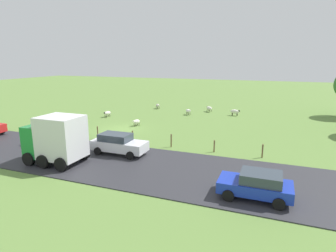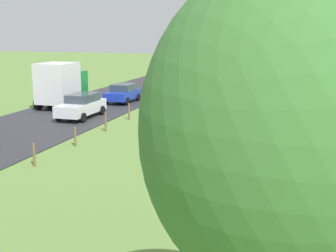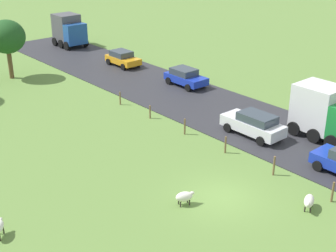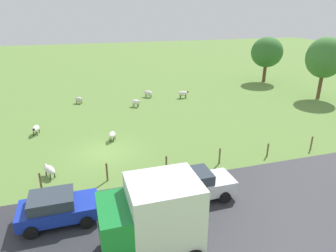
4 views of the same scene
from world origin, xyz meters
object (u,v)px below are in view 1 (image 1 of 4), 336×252
(sheep_5, at_px, (158,106))
(car_0, at_px, (256,184))
(sheep_3, at_px, (79,127))
(truck_0, at_px, (56,139))
(sheep_4, at_px, (188,111))
(car_1, at_px, (118,143))
(sheep_6, at_px, (136,122))
(sheep_1, at_px, (107,113))
(car_4, at_px, (51,135))
(sheep_0, at_px, (235,112))
(sheep_2, at_px, (209,108))

(sheep_5, relative_size, car_0, 0.27)
(sheep_3, height_order, truck_0, truck_0)
(sheep_4, height_order, truck_0, truck_0)
(sheep_5, bearing_deg, car_1, 14.74)
(sheep_4, distance_m, sheep_5, 6.68)
(sheep_6, relative_size, car_1, 0.24)
(sheep_1, xyz_separation_m, car_4, (12.55, 2.19, 0.34))
(sheep_1, xyz_separation_m, car_0, (16.48, 20.27, 0.33))
(sheep_3, distance_m, car_1, 9.19)
(sheep_1, height_order, sheep_6, sheep_1)
(sheep_5, bearing_deg, truck_0, 5.59)
(sheep_6, xyz_separation_m, car_4, (9.31, -3.84, 0.37))
(sheep_6, distance_m, truck_0, 12.91)
(car_1, bearing_deg, truck_0, -42.72)
(sheep_0, relative_size, sheep_4, 1.26)
(sheep_1, relative_size, car_0, 0.33)
(sheep_0, distance_m, sheep_6, 14.15)
(car_0, bearing_deg, sheep_4, -153.99)
(sheep_2, height_order, car_1, car_1)
(sheep_3, height_order, car_0, car_0)
(car_1, relative_size, car_4, 1.18)
(sheep_2, xyz_separation_m, sheep_4, (3.33, -2.18, 0.01))
(sheep_4, bearing_deg, truck_0, -9.39)
(truck_0, bearing_deg, car_4, -131.62)
(car_0, bearing_deg, sheep_3, -114.93)
(sheep_4, height_order, sheep_5, sheep_4)
(sheep_1, bearing_deg, sheep_6, 61.76)
(sheep_2, distance_m, sheep_3, 19.33)
(sheep_4, bearing_deg, sheep_5, -117.67)
(sheep_0, relative_size, car_1, 0.29)
(sheep_3, bearing_deg, sheep_2, 147.71)
(truck_0, height_order, car_1, truck_0)
(truck_0, distance_m, car_1, 4.73)
(sheep_5, distance_m, car_4, 20.96)
(sheep_1, distance_m, car_1, 15.71)
(sheep_0, xyz_separation_m, sheep_2, (-1.57, -3.93, -0.04))
(sheep_6, relative_size, car_4, 0.28)
(sheep_1, height_order, car_4, car_4)
(sheep_5, bearing_deg, sheep_1, -24.24)
(sheep_0, relative_size, sheep_1, 1.02)
(sheep_6, bearing_deg, sheep_0, 136.39)
(sheep_1, distance_m, sheep_2, 14.63)
(sheep_2, relative_size, truck_0, 0.29)
(sheep_1, distance_m, truck_0, 17.26)
(sheep_3, xyz_separation_m, sheep_4, (-13.01, 8.15, 0.06))
(sheep_4, height_order, sheep_6, sheep_4)
(truck_0, relative_size, car_4, 1.07)
(car_0, bearing_deg, truck_0, -91.68)
(sheep_2, xyz_separation_m, sheep_6, (11.81, -5.82, -0.05))
(sheep_4, height_order, car_1, car_1)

